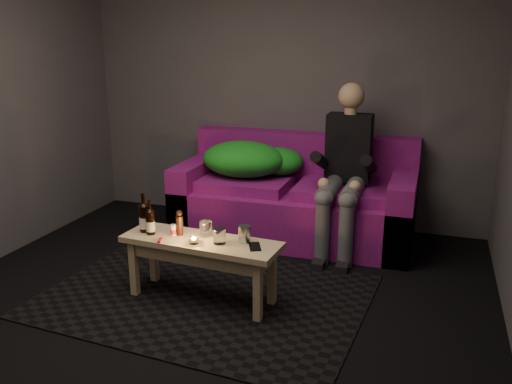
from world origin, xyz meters
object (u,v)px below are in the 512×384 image
Objects in this scene: person at (345,166)px; beer_bottle_b at (150,222)px; beer_bottle_a at (144,218)px; coffee_table at (201,250)px; sofa at (296,201)px; steel_cup at (244,234)px.

person reaches higher than beer_bottle_b.
person reaches higher than beer_bottle_a.
sofa is at bearing 78.70° from coffee_table.
person reaches higher than coffee_table.
person is 1.58m from coffee_table.
sofa is 1.68m from beer_bottle_b.
coffee_table is at bearing -101.30° from sofa.
steel_cup is (0.31, 0.05, 0.14)m from coffee_table.
beer_bottle_b is at bearing -174.80° from steel_cup.
sofa is 0.65m from person.
beer_bottle_b is 0.69m from steel_cup.
beer_bottle_a reaches higher than coffee_table.
beer_bottle_a is at bearing -133.13° from person.
sofa is 1.68m from beer_bottle_a.
person is 1.38m from steel_cup.
beer_bottle_b is at bearing -114.19° from sofa.
beer_bottle_a is 0.76m from steel_cup.
steel_cup is (-0.47, -1.28, -0.22)m from person.
person is at bearing 59.67° from coffee_table.
beer_bottle_b is (-1.16, -1.34, -0.19)m from person.
sofa reaches higher than beer_bottle_b.
person is at bearing -20.32° from sofa.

